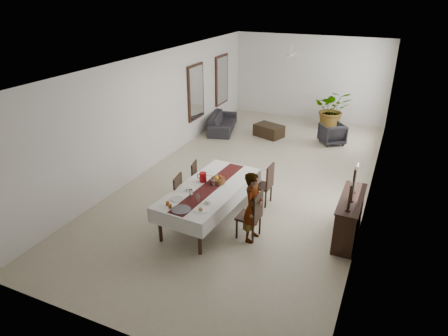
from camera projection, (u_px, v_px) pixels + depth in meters
floor at (255, 177)px, 11.11m from camera, size 6.00×12.00×0.00m
ceiling at (259, 60)px, 9.79m from camera, size 6.00×12.00×0.02m
wall_back at (309, 78)px, 15.43m from camera, size 6.00×0.02×3.20m
wall_front at (108, 246)px, 5.47m from camera, size 6.00×0.02×3.20m
wall_left at (159, 109)px, 11.57m from camera, size 0.02×12.00×3.20m
wall_right at (377, 138)px, 9.33m from camera, size 0.02×12.00×3.20m
dining_table_top at (210, 188)px, 8.78m from camera, size 1.26×2.66×0.05m
table_leg_fl at (160, 225)px, 8.17m from camera, size 0.08×0.08×0.76m
table_leg_fr at (200, 238)px, 7.76m from camera, size 0.08×0.08×0.76m
table_leg_bl at (218, 179)px, 10.14m from camera, size 0.08×0.08×0.76m
table_leg_br at (252, 187)px, 9.73m from camera, size 0.08×0.08×0.76m
tablecloth_top at (210, 187)px, 8.77m from camera, size 1.46×2.87×0.01m
tablecloth_drape_left at (186, 187)px, 9.10m from camera, size 0.20×2.78×0.32m
tablecloth_drape_right at (235, 200)px, 8.56m from camera, size 0.20×2.78×0.32m
tablecloth_drape_near at (174, 223)px, 7.72m from camera, size 1.27×0.10×0.32m
tablecloth_drape_far at (238, 170)px, 9.95m from camera, size 1.27×0.10×0.32m
table_runner at (210, 187)px, 8.76m from camera, size 0.56×2.72×0.00m
red_pitcher at (203, 177)px, 8.97m from camera, size 0.17×0.17×0.22m
pitcher_handle at (199, 176)px, 9.01m from camera, size 0.13×0.03×0.13m
wine_glass_near at (198, 198)px, 8.11m from camera, size 0.08×0.08×0.18m
wine_glass_mid at (191, 193)px, 8.30m from camera, size 0.08×0.08×0.18m
wine_glass_far at (213, 183)px, 8.75m from camera, size 0.08×0.08×0.18m
teacup_right at (208, 202)px, 8.09m from camera, size 0.10×0.10×0.06m
saucer_right at (208, 203)px, 8.10m from camera, size 0.16×0.16×0.01m
teacup_left at (188, 189)px, 8.59m from camera, size 0.10×0.10×0.06m
saucer_left at (188, 190)px, 8.60m from camera, size 0.16×0.16×0.01m
plate_near_right at (201, 210)px, 7.83m from camera, size 0.26×0.26×0.02m
bread_near_right at (201, 209)px, 7.82m from camera, size 0.10×0.10×0.10m
plate_near_left at (177, 199)px, 8.25m from camera, size 0.26×0.26×0.02m
plate_far_left at (210, 173)px, 9.39m from camera, size 0.26×0.26×0.02m
serving_tray at (181, 210)px, 7.85m from camera, size 0.39×0.39×0.02m
jam_jar_a at (170, 206)px, 7.92m from camera, size 0.07×0.07×0.08m
jam_jar_b at (168, 204)px, 8.01m from camera, size 0.07×0.07×0.08m
fruit_basket at (218, 180)px, 8.94m from camera, size 0.32×0.32×0.11m
fruit_red at (220, 177)px, 8.91m from camera, size 0.10×0.10×0.10m
fruit_green at (217, 176)px, 8.95m from camera, size 0.09×0.09×0.09m
fruit_yellow at (217, 178)px, 8.86m from camera, size 0.09×0.09×0.09m
chair_right_near_seat at (249, 217)px, 8.29m from camera, size 0.47×0.47×0.05m
chair_right_near_leg_fl at (253, 234)px, 8.17m from camera, size 0.05×0.05×0.44m
chair_right_near_leg_fr at (260, 225)px, 8.47m from camera, size 0.05×0.05×0.44m
chair_right_near_leg_bl at (237, 229)px, 8.33m from camera, size 0.05×0.05×0.44m
chair_right_near_leg_br at (244, 221)px, 8.62m from camera, size 0.05×0.05×0.44m
chair_right_near_back at (258, 206)px, 8.08m from camera, size 0.07×0.45×0.57m
chair_right_far_seat at (262, 186)px, 9.60m from camera, size 0.46×0.46×0.05m
chair_right_far_leg_fl at (266, 200)px, 9.48m from camera, size 0.05×0.05×0.44m
chair_right_far_leg_fr at (271, 193)px, 9.78m from camera, size 0.05×0.05×0.44m
chair_right_far_leg_bl at (252, 196)px, 9.63m from camera, size 0.05×0.05×0.44m
chair_right_far_leg_br at (257, 190)px, 9.93m from camera, size 0.05×0.05×0.44m
chair_right_far_back at (270, 176)px, 9.40m from camera, size 0.06×0.44×0.56m
chair_left_near_seat at (187, 201)px, 8.91m from camera, size 0.52×0.52×0.05m
chair_left_near_leg_fl at (183, 205)px, 9.22m from camera, size 0.05×0.05×0.45m
chair_left_near_leg_fr at (177, 213)px, 8.89m from camera, size 0.05×0.05×0.45m
chair_left_near_leg_bl at (198, 208)px, 9.13m from camera, size 0.05×0.05×0.45m
chair_left_near_leg_br at (193, 216)px, 8.81m from camera, size 0.05×0.05×0.45m
chair_left_near_back at (178, 188)px, 8.83m from camera, size 0.11×0.45×0.57m
chair_left_far_seat at (201, 182)px, 9.88m from camera, size 0.47×0.47×0.04m
chair_left_far_leg_fl at (197, 187)px, 10.14m from camera, size 0.05×0.05×0.39m
chair_left_far_leg_fr at (194, 193)px, 9.86m from camera, size 0.05×0.05×0.39m
chair_left_far_leg_bl at (210, 188)px, 10.08m from camera, size 0.05×0.05×0.39m
chair_left_far_leg_br at (206, 194)px, 9.79m from camera, size 0.05×0.05×0.39m
chair_left_far_back at (194, 172)px, 9.80m from camera, size 0.11×0.39×0.50m
woman at (253, 207)px, 8.08m from camera, size 0.38×0.57×1.52m
sideboard_body at (349, 218)px, 8.26m from camera, size 0.41×1.52×0.91m
sideboard_top at (352, 199)px, 8.07m from camera, size 0.45×1.58×0.03m
candlestick_near_base at (348, 210)px, 7.59m from camera, size 0.10×0.10×0.03m
candlestick_near_shaft at (350, 198)px, 7.48m from camera, size 0.05×0.05×0.51m
candlestick_near_candle at (352, 184)px, 7.36m from camera, size 0.04×0.04×0.08m
candlestick_mid_base at (351, 201)px, 7.93m from camera, size 0.10×0.10×0.03m
candlestick_mid_shaft at (353, 185)px, 7.78m from camera, size 0.05×0.05×0.66m
candlestick_mid_candle at (356, 168)px, 7.63m from camera, size 0.04×0.04×0.08m
candlestick_far_base at (354, 192)px, 8.26m from camera, size 0.10×0.10×0.03m
candlestick_far_shaft at (356, 179)px, 8.14m from camera, size 0.05×0.05×0.56m
candlestick_far_candle at (358, 165)px, 8.01m from camera, size 0.04×0.04×0.08m
sofa at (223, 122)px, 14.62m from camera, size 1.30×2.18×0.60m
armchair at (332, 134)px, 13.34m from camera, size 1.04×1.04×0.69m
coffee_table at (269, 131)px, 14.02m from camera, size 1.11×0.92×0.42m
potted_plant at (333, 109)px, 14.66m from camera, size 1.53×1.40×1.45m
mirror_frame_near at (196, 92)px, 13.38m from camera, size 0.06×1.05×1.85m
mirror_glass_near at (197, 92)px, 13.36m from camera, size 0.01×0.90×1.70m
mirror_frame_far at (222, 80)px, 15.12m from camera, size 0.06×1.05×1.85m
mirror_glass_far at (222, 80)px, 15.11m from camera, size 0.01×0.90×1.70m
fan_rod at (291, 48)px, 12.32m from camera, size 0.04×0.04×0.20m
fan_hub at (291, 55)px, 12.40m from camera, size 0.16×0.16×0.08m
fan_blade_n at (294, 53)px, 12.69m from camera, size 0.10×0.55×0.01m
fan_blade_s at (288, 56)px, 12.11m from camera, size 0.10×0.55×0.01m
fan_blade_e at (302, 55)px, 12.27m from camera, size 0.55×0.10×0.01m
fan_blade_w at (280, 54)px, 12.53m from camera, size 0.55×0.10×0.01m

